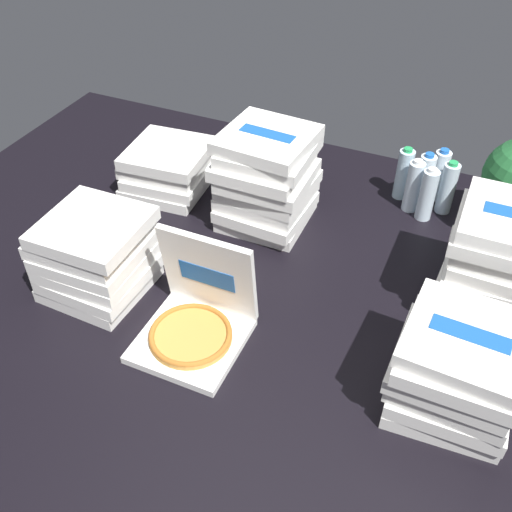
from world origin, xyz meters
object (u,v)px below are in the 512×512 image
pizza_stack_left_far (168,168)px  pizza_stack_right_mid (96,255)px  pizza_stack_center_far (501,263)px  water_bottle_0 (413,186)px  water_bottle_2 (427,195)px  water_bottle_4 (447,188)px  pizza_stack_center_near (267,180)px  pizza_stack_right_near (456,370)px  water_bottle_1 (424,179)px  water_bottle_3 (404,174)px  water_bottle_5 (439,175)px  open_pizza_box (196,318)px

pizza_stack_left_far → pizza_stack_right_mid: (0.10, -0.68, 0.05)m
pizza_stack_center_far → pizza_stack_left_far: (-1.44, 0.19, -0.10)m
water_bottle_0 → water_bottle_2: size_ratio=1.00×
water_bottle_4 → pizza_stack_center_far: bearing=-63.8°
pizza_stack_center_far → pizza_stack_center_near: (-0.93, 0.14, 0.00)m
pizza_stack_right_near → water_bottle_2: pizza_stack_right_near is taller
water_bottle_1 → pizza_stack_center_far: bearing=-56.8°
water_bottle_1 → pizza_stack_right_near: bearing=-73.8°
pizza_stack_right_near → water_bottle_2: (-0.26, 0.92, -0.04)m
pizza_stack_right_near → water_bottle_4: (-0.20, 1.00, -0.04)m
pizza_stack_center_near → water_bottle_4: 0.78m
pizza_stack_left_far → water_bottle_0: (1.04, 0.28, 0.02)m
pizza_stack_center_near → water_bottle_2: (0.61, 0.29, -0.09)m
water_bottle_1 → water_bottle_3: bearing=176.4°
pizza_stack_center_far → pizza_stack_center_near: 0.94m
pizza_stack_left_far → pizza_stack_center_near: 0.52m
pizza_stack_right_near → water_bottle_3: bearing=110.7°
pizza_stack_right_mid → water_bottle_2: bearing=42.4°
pizza_stack_right_mid → pizza_stack_center_near: (0.40, 0.63, 0.05)m
pizza_stack_center_far → pizza_stack_right_mid: bearing=-160.0°
water_bottle_1 → water_bottle_5: size_ratio=1.00×
pizza_stack_left_far → pizza_stack_center_near: bearing=-5.6°
pizza_stack_center_near → water_bottle_5: size_ratio=1.68×
pizza_stack_left_far → open_pizza_box: bearing=-53.9°
water_bottle_2 → water_bottle_4: same height
water_bottle_2 → water_bottle_4: size_ratio=1.00×
water_bottle_0 → pizza_stack_left_far: bearing=-164.9°
water_bottle_4 → water_bottle_5: bearing=120.7°
open_pizza_box → water_bottle_4: (0.64, 1.07, 0.04)m
pizza_stack_center_far → pizza_stack_right_mid: pizza_stack_center_far is taller
pizza_stack_left_far → pizza_stack_center_far: bearing=-7.7°
pizza_stack_right_near → water_bottle_3: pizza_stack_right_near is taller
pizza_stack_center_near → water_bottle_1: size_ratio=1.68×
open_pizza_box → water_bottle_4: open_pizza_box is taller
open_pizza_box → pizza_stack_right_near: (0.83, 0.07, 0.08)m
pizza_stack_right_mid → water_bottle_1: size_ratio=1.50×
pizza_stack_left_far → water_bottle_4: size_ratio=1.58×
open_pizza_box → water_bottle_1: size_ratio=1.49×
pizza_stack_right_mid → water_bottle_5: size_ratio=1.50×
pizza_stack_left_far → pizza_stack_right_mid: pizza_stack_right_mid is taller
pizza_stack_right_mid → pizza_stack_center_far: bearing=20.0°
water_bottle_5 → water_bottle_0: bearing=-122.5°
pizza_stack_center_far → water_bottle_5: pizza_stack_center_far is taller
water_bottle_2 → water_bottle_3: 0.17m
pizza_stack_right_near → water_bottle_4: 1.02m
pizza_stack_right_mid → water_bottle_4: 1.47m
pizza_stack_center_near → water_bottle_4: size_ratio=1.68×
pizza_stack_center_far → water_bottle_1: bearing=123.2°
pizza_stack_center_far → water_bottle_2: 0.55m
pizza_stack_right_mid → water_bottle_4: pizza_stack_right_mid is taller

